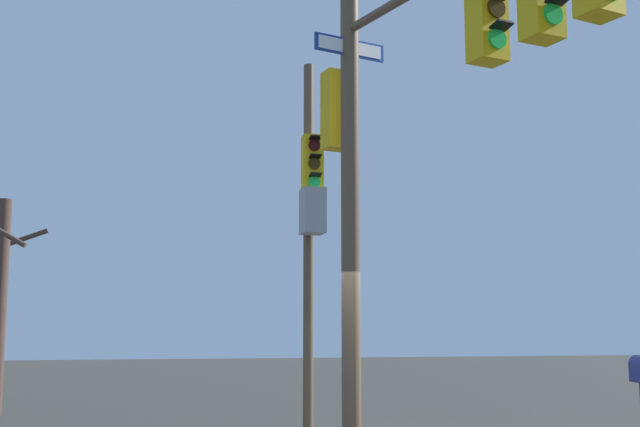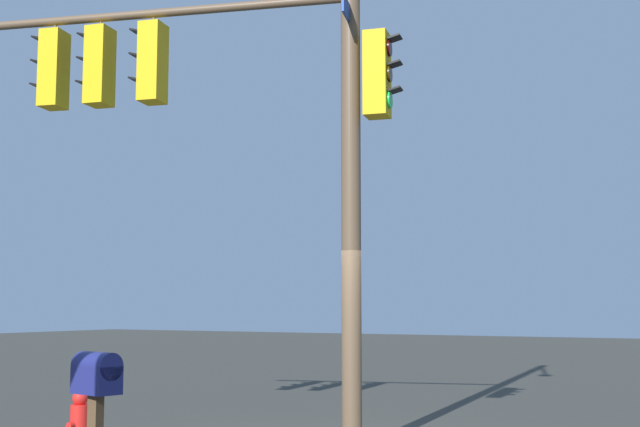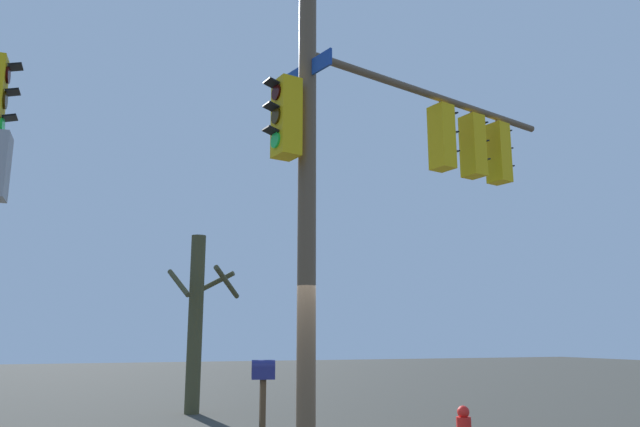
% 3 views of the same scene
% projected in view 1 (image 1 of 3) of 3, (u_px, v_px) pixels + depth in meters
% --- Properties ---
extents(main_signal_pole_assembly, '(3.86, 6.26, 9.81)m').
position_uv_depth(main_signal_pole_assembly, '(409.00, 44.00, 10.29)').
color(main_signal_pole_assembly, brown).
rests_on(main_signal_pole_assembly, ground).
extents(secondary_pole_assembly, '(0.41, 0.73, 6.71)m').
position_uv_depth(secondary_pole_assembly, '(311.00, 214.00, 15.08)').
color(secondary_pole_assembly, brown).
rests_on(secondary_pole_assembly, ground).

